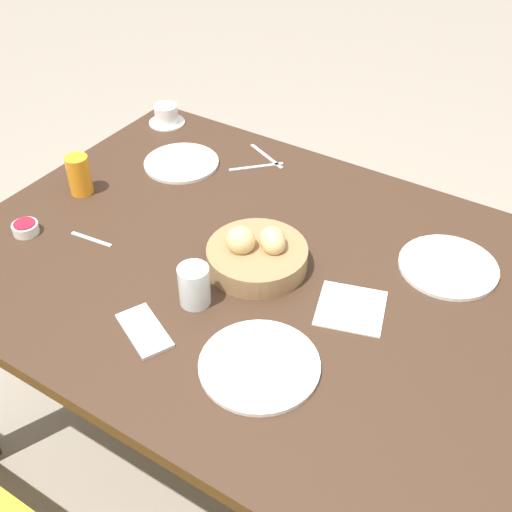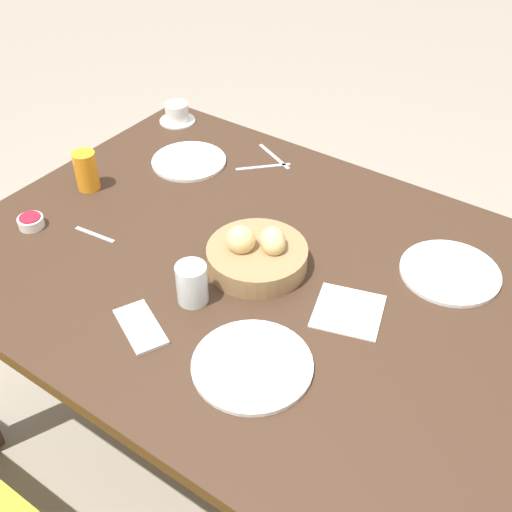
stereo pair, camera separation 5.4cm
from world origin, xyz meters
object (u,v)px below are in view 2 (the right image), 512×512
at_px(fork_silver, 263,167).
at_px(napkin, 348,311).
at_px(plate_near_right, 189,161).
at_px(coffee_cup, 177,114).
at_px(juice_glass, 87,170).
at_px(water_tumbler, 192,283).
at_px(bread_basket, 256,254).
at_px(jam_bowl_berry, 31,222).
at_px(plate_far_center, 252,365).
at_px(plate_near_left, 450,272).
at_px(cell_phone, 141,327).
at_px(spoon_coffee, 95,235).
at_px(knife_silver, 274,156).

height_order(fork_silver, napkin, napkin).
xyz_separation_m(plate_near_right, coffee_cup, (0.20, -0.18, 0.02)).
xyz_separation_m(juice_glass, water_tumbler, (-0.54, 0.19, -0.01)).
bearing_deg(bread_basket, plate_near_right, -31.80).
relative_size(water_tumbler, jam_bowl_berry, 1.47).
relative_size(water_tumbler, napkin, 0.53).
bearing_deg(plate_far_center, water_tumbler, -20.61).
bearing_deg(plate_near_left, plate_near_right, -2.13).
relative_size(jam_bowl_berry, cell_phone, 0.40).
xyz_separation_m(coffee_cup, napkin, (-0.90, 0.46, -0.03)).
bearing_deg(bread_basket, coffee_cup, -35.28).
relative_size(water_tumbler, coffee_cup, 0.84).
distance_m(coffee_cup, jam_bowl_berry, 0.66).
distance_m(juice_glass, cell_phone, 0.60).
xyz_separation_m(bread_basket, jam_bowl_berry, (0.57, 0.21, -0.02)).
bearing_deg(fork_silver, plate_near_right, 28.55).
bearing_deg(plate_near_left, spoon_coffee, 25.37).
height_order(juice_glass, jam_bowl_berry, juice_glass).
relative_size(spoon_coffee, napkin, 0.67).
xyz_separation_m(plate_far_center, napkin, (-0.08, -0.25, -0.00)).
xyz_separation_m(fork_silver, spoon_coffee, (0.17, 0.52, 0.00)).
xyz_separation_m(plate_near_right, knife_silver, (-0.19, -0.18, -0.00)).
bearing_deg(juice_glass, water_tumbler, 160.44).
xyz_separation_m(water_tumbler, cell_phone, (0.04, 0.14, -0.05)).
height_order(plate_near_left, juice_glass, juice_glass).
bearing_deg(juice_glass, cell_phone, 146.84).
bearing_deg(knife_silver, juice_glass, 52.56).
bearing_deg(cell_phone, napkin, -138.61).
relative_size(plate_near_right, water_tumbler, 2.26).
distance_m(plate_near_right, napkin, 0.76).
xyz_separation_m(water_tumbler, knife_silver, (0.20, -0.63, -0.05)).
relative_size(plate_near_right, fork_silver, 1.78).
distance_m(jam_bowl_berry, napkin, 0.86).
bearing_deg(water_tumbler, jam_bowl_berry, 3.06).
bearing_deg(bread_basket, knife_silver, -60.92).
relative_size(fork_silver, knife_silver, 0.81).
distance_m(plate_far_center, spoon_coffee, 0.60).
relative_size(plate_near_right, cell_phone, 1.33).
distance_m(juice_glass, knife_silver, 0.55).
xyz_separation_m(water_tumbler, napkin, (-0.31, -0.17, -0.05)).
bearing_deg(bread_basket, plate_near_left, -148.67).
bearing_deg(plate_near_right, bread_basket, 148.20).
xyz_separation_m(fork_silver, cell_phone, (-0.16, 0.70, 0.00)).
distance_m(plate_far_center, fork_silver, 0.77).
xyz_separation_m(plate_far_center, water_tumbler, (0.23, -0.09, 0.04)).
relative_size(plate_near_right, jam_bowl_berry, 3.33).
bearing_deg(plate_near_right, knife_silver, -137.39).
height_order(coffee_cup, fork_silver, coffee_cup).
bearing_deg(napkin, plate_near_left, -118.17).
xyz_separation_m(coffee_cup, fork_silver, (-0.39, 0.07, -0.03)).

